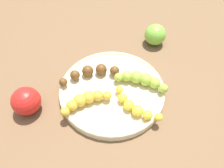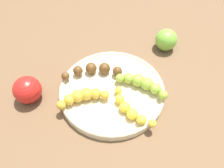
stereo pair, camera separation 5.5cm
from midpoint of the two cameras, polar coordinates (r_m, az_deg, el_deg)
The scene contains 8 objects.
ground_plane at distance 0.58m, azimuth -2.71°, elevation -2.49°, with size 2.40×2.40×0.00m, color brown.
fruit_bowl at distance 0.57m, azimuth -2.76°, elevation -1.78°, with size 0.28×0.28×0.02m.
banana_overripe at distance 0.58m, azimuth -7.32°, elevation 2.95°, with size 0.15×0.14×0.03m.
banana_spotted at distance 0.53m, azimuth -10.24°, elevation -4.48°, with size 0.08×0.12×0.03m.
banana_yellow at distance 0.52m, azimuth 3.02°, elevation -6.25°, with size 0.14×0.05×0.03m.
banana_green at distance 0.56m, azimuth 4.98°, elevation 1.07°, with size 0.14×0.07×0.03m.
apple_red at distance 0.57m, azimuth -24.64°, elevation -4.36°, with size 0.07×0.07×0.07m, color red.
apple_green at distance 0.71m, azimuth 9.30°, elevation 12.81°, with size 0.07×0.07×0.07m, color #72B238.
Camera 1 is at (0.20, -0.28, 0.47)m, focal length 34.06 mm.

